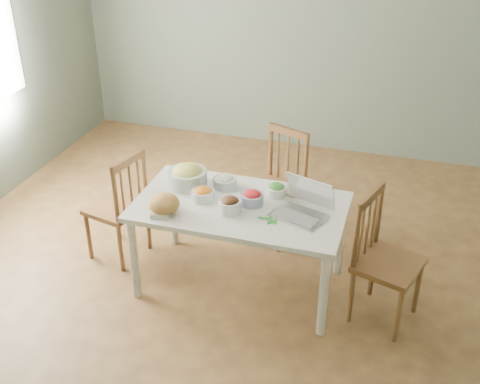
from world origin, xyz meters
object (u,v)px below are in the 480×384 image
(chair_far, at_px, (275,188))
(laptop, at_px, (299,202))
(chair_left, at_px, (116,205))
(bread_boule, at_px, (164,204))
(bowl_squash, at_px, (188,176))
(chair_right, at_px, (389,262))
(dining_table, at_px, (240,245))

(chair_far, distance_m, laptop, 0.90)
(chair_left, relative_size, bread_boule, 4.28)
(chair_far, bearing_deg, bowl_squash, -111.86)
(chair_left, distance_m, bowl_squash, 0.67)
(chair_far, relative_size, chair_right, 0.98)
(chair_right, xyz_separation_m, bread_boule, (-1.52, -0.19, 0.29))
(chair_far, height_order, bread_boule, chair_far)
(dining_table, relative_size, chair_right, 1.57)
(chair_right, bearing_deg, chair_left, 103.48)
(chair_far, bearing_deg, dining_table, -74.81)
(chair_far, height_order, chair_left, chair_far)
(chair_left, height_order, laptop, laptop)
(dining_table, distance_m, bread_boule, 0.67)
(dining_table, xyz_separation_m, chair_right, (1.06, -0.06, 0.12))
(chair_left, height_order, chair_right, chair_right)
(bread_boule, xyz_separation_m, laptop, (0.89, 0.21, 0.05))
(chair_right, distance_m, bowl_squash, 1.55)
(dining_table, distance_m, laptop, 0.63)
(chair_left, relative_size, bowl_squash, 3.19)
(bread_boule, height_order, bowl_squash, bowl_squash)
(bread_boule, distance_m, bowl_squash, 0.40)
(chair_right, bearing_deg, bowl_squash, 99.60)
(bowl_squash, bearing_deg, chair_far, 46.68)
(dining_table, height_order, bowl_squash, bowl_squash)
(bread_boule, bearing_deg, laptop, 13.38)
(dining_table, bearing_deg, chair_far, 83.73)
(laptop, bearing_deg, chair_right, 16.06)
(chair_far, bearing_deg, chair_left, -129.59)
(chair_far, height_order, laptop, laptop)
(dining_table, relative_size, laptop, 4.20)
(bowl_squash, bearing_deg, dining_table, -18.78)
(chair_left, distance_m, chair_right, 2.10)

